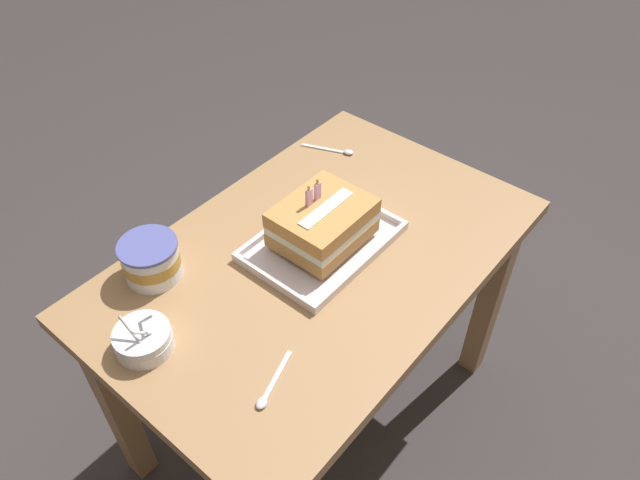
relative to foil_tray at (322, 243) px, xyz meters
The scene contains 8 objects.
ground_plane 0.72m from the foil_tray, 161.24° to the right, with size 8.00×8.00×0.00m, color #383333.
dining_table 0.13m from the foil_tray, 161.24° to the right, with size 1.06×0.68×0.71m.
foil_tray is the anchor object (origin of this frame).
birthday_cake 0.07m from the foil_tray, 90.00° to the left, with size 0.21×0.17×0.15m.
bowl_stack 0.47m from the foil_tray, 169.43° to the left, with size 0.12×0.12×0.10m.
ice_cream_tub 0.40m from the foil_tray, 144.01° to the left, with size 0.13×0.13×0.09m.
serving_spoon_near_tray 0.42m from the foil_tray, 154.72° to the right, with size 0.14×0.06×0.01m.
serving_spoon_by_bowls 0.38m from the foil_tray, 32.51° to the left, with size 0.07×0.15×0.01m.
Camera 1 is at (-0.75, -0.64, 1.71)m, focal length 33.51 mm.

